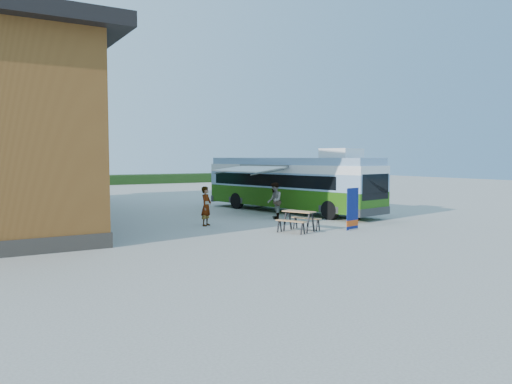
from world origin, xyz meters
TOP-DOWN VIEW (x-y plane):
  - ground at (0.00, 0.00)m, footprint 100.00×100.00m
  - hedge at (8.00, 38.00)m, footprint 40.00×3.00m
  - bus at (4.56, 5.70)m, footprint 4.37×11.17m
  - awning at (2.28, 5.97)m, footprint 2.89×3.98m
  - banner at (2.96, -0.97)m, footprint 0.73×0.27m
  - picnic_table at (0.81, -0.25)m, footprint 1.81×1.73m
  - person_a at (-1.62, 3.13)m, footprint 0.73×0.70m
  - person_b at (2.17, 3.61)m, footprint 1.01×1.07m
  - slurry_tanker at (-5.70, 17.89)m, footprint 2.57×5.51m

SIDE VIEW (x-z plane):
  - ground at x=0.00m, z-range 0.00..0.00m
  - hedge at x=8.00m, z-range 0.00..1.00m
  - picnic_table at x=0.81m, z-range 0.20..1.02m
  - banner at x=2.96m, z-range -0.15..1.54m
  - person_a at x=-1.62m, z-range 0.00..1.69m
  - person_b at x=2.17m, z-range 0.00..1.74m
  - slurry_tanker at x=-5.70m, z-range 0.16..2.24m
  - bus at x=4.56m, z-range -0.08..3.28m
  - awning at x=2.28m, z-range 2.21..2.69m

